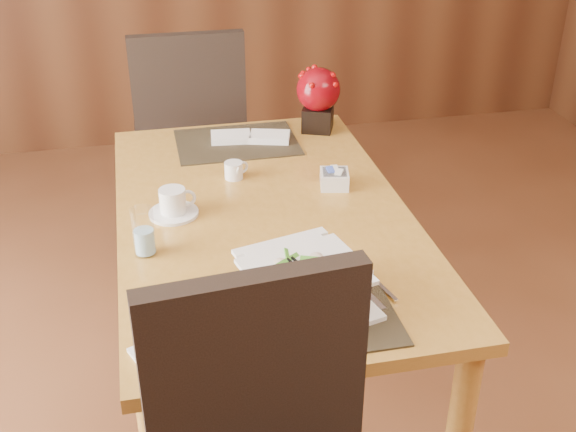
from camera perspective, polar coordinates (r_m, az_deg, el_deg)
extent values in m
cube|color=#B68132|center=(2.26, -1.93, -0.12)|extent=(0.90, 1.50, 0.04)
cylinder|color=#B68132|center=(3.02, -11.53, -0.80)|extent=(0.07, 0.07, 0.71)
cylinder|color=#B68132|center=(3.11, 2.92, 0.72)|extent=(0.07, 0.07, 0.71)
cube|color=black|center=(1.80, 1.30, -7.92)|extent=(0.45, 0.33, 0.01)
cube|color=black|center=(2.74, -4.06, 5.83)|extent=(0.45, 0.33, 0.01)
cube|color=white|center=(1.84, 1.15, -6.91)|extent=(0.37, 0.37, 0.01)
cube|color=white|center=(1.80, 1.17, -5.41)|extent=(0.27, 0.27, 0.10)
cylinder|color=#CCC36E|center=(1.80, 1.17, -5.33)|extent=(0.20, 0.20, 0.09)
cylinder|color=white|center=(2.26, -9.02, 0.23)|extent=(0.15, 0.15, 0.01)
cylinder|color=white|center=(2.24, -9.10, 1.20)|extent=(0.09, 0.09, 0.08)
cylinder|color=black|center=(2.23, -9.17, 1.96)|extent=(0.07, 0.07, 0.01)
cylinder|color=white|center=(2.05, -11.34, -1.23)|extent=(0.06, 0.06, 0.14)
cube|color=white|center=(2.40, 3.68, 2.92)|extent=(0.11, 0.11, 0.06)
cube|color=black|center=(2.84, 2.37, 7.71)|extent=(0.15, 0.15, 0.09)
sphere|color=maroon|center=(2.80, 2.42, 9.95)|extent=(0.17, 0.17, 0.17)
cube|color=white|center=(1.70, -9.22, -10.82)|extent=(0.20, 0.20, 0.01)
cube|color=black|center=(1.55, -2.53, -13.04)|extent=(0.48, 0.10, 0.54)
cube|color=black|center=(3.41, -7.78, 5.80)|extent=(0.50, 0.50, 0.06)
cube|color=black|center=(3.09, -7.79, 9.28)|extent=(0.47, 0.06, 0.54)
cylinder|color=black|center=(3.72, -4.66, 3.59)|extent=(0.04, 0.04, 0.46)
cylinder|color=black|center=(3.36, -3.72, 0.64)|extent=(0.04, 0.04, 0.46)
cylinder|color=black|center=(3.70, -10.94, 2.98)|extent=(0.04, 0.04, 0.46)
cylinder|color=black|center=(3.34, -10.66, -0.06)|extent=(0.04, 0.04, 0.46)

